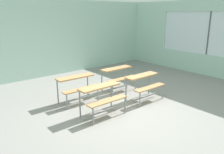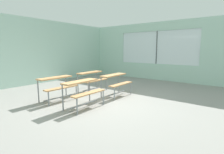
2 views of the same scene
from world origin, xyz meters
name	(u,v)px [view 1 (image 1 of 2)]	position (x,y,z in m)	size (l,w,h in m)	color
ground	(124,112)	(0.00, 0.00, -0.03)	(10.00, 9.00, 0.05)	gray
wall_back	(48,39)	(0.00, 4.50, 1.50)	(10.00, 0.12, 3.00)	silver
wall_right	(224,41)	(5.00, -0.13, 1.45)	(0.12, 9.00, 3.00)	silver
desk_bench_r0c0	(102,94)	(-0.57, 0.19, 0.56)	(1.11, 0.60, 0.74)	tan
desk_bench_r0c1	(144,82)	(0.98, 0.20, 0.56)	(1.10, 0.60, 0.74)	tan
desk_bench_r1c0	(77,83)	(-0.61, 1.32, 0.56)	(1.11, 0.61, 0.74)	tan
desk_bench_r1c1	(118,74)	(0.97, 1.34, 0.56)	(1.10, 0.60, 0.74)	tan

